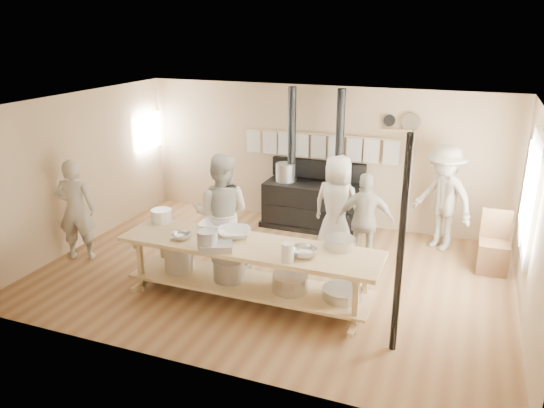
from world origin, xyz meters
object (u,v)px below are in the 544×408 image
at_px(stove, 313,201).
at_px(cook_by_window, 443,198).
at_px(cook_far_left, 76,210).
at_px(roasting_pan, 216,247).
at_px(prep_table, 248,266).
at_px(cook_right, 365,221).
at_px(chair, 493,254).
at_px(cook_left, 221,214).
at_px(cook_center, 337,206).

bearing_deg(stove, cook_by_window, -4.14).
xyz_separation_m(cook_far_left, roasting_pan, (2.84, -0.64, 0.06)).
bearing_deg(cook_far_left, stove, -161.79).
bearing_deg(cook_far_left, prep_table, 151.82).
bearing_deg(cook_right, stove, -60.54).
height_order(prep_table, chair, chair).
xyz_separation_m(prep_table, cook_right, (1.25, 1.67, 0.24)).
relative_size(cook_left, chair, 1.95).
bearing_deg(stove, roasting_pan, -95.22).
xyz_separation_m(cook_left, chair, (3.92, 1.47, -0.65)).
xyz_separation_m(cook_center, roasting_pan, (-1.03, -2.29, 0.05)).
height_order(cook_right, cook_by_window, cook_by_window).
relative_size(stove, cook_far_left, 1.56).
bearing_deg(chair, roasting_pan, -144.40).
xyz_separation_m(cook_center, chair, (2.43, 0.26, -0.56)).
bearing_deg(prep_table, cook_center, 69.73).
height_order(prep_table, cook_by_window, cook_by_window).
bearing_deg(stove, cook_far_left, -139.28).
distance_m(chair, roasting_pan, 4.34).
height_order(stove, cook_far_left, stove).
height_order(prep_table, roasting_pan, roasting_pan).
bearing_deg(roasting_pan, cook_left, 113.09).
distance_m(stove, chair, 3.26).
relative_size(cook_left, cook_right, 1.22).
distance_m(cook_by_window, chair, 1.22).
relative_size(stove, cook_left, 1.40).
bearing_deg(cook_center, cook_by_window, -139.88).
height_order(stove, cook_center, stove).
relative_size(cook_left, cook_center, 1.10).
bearing_deg(stove, cook_left, -108.73).
relative_size(stove, chair, 2.72).
distance_m(prep_table, cook_right, 2.10).
height_order(cook_by_window, roasting_pan, cook_by_window).
xyz_separation_m(prep_table, cook_left, (-0.77, 0.75, 0.41)).
distance_m(cook_left, cook_center, 1.92).
height_order(cook_far_left, cook_by_window, cook_by_window).
xyz_separation_m(prep_table, cook_center, (0.72, 1.96, 0.33)).
relative_size(cook_right, cook_by_window, 0.85).
xyz_separation_m(stove, roasting_pan, (-0.31, -3.35, 0.38)).
bearing_deg(roasting_pan, cook_right, 52.22).
height_order(cook_center, cook_right, cook_center).
bearing_deg(cook_left, chair, -170.68).
relative_size(cook_left, cook_by_window, 1.03).
distance_m(prep_table, cook_center, 2.12).
xyz_separation_m(cook_far_left, cook_by_window, (5.46, 2.54, 0.07)).
bearing_deg(cook_left, prep_table, 124.28).
xyz_separation_m(cook_right, roasting_pan, (-1.55, -2.00, 0.13)).
height_order(cook_left, cook_center, cook_left).
height_order(cook_right, chair, cook_right).
height_order(cook_far_left, chair, cook_far_left).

